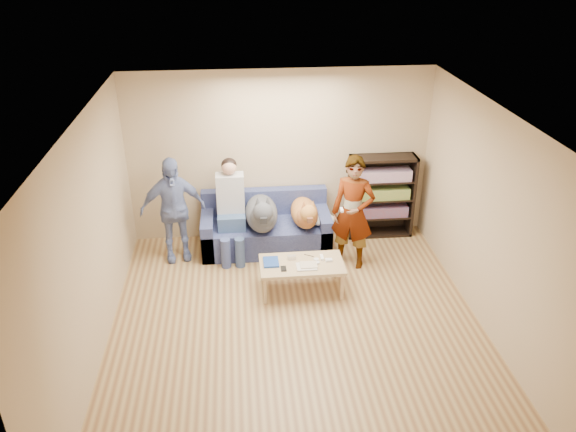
{
  "coord_description": "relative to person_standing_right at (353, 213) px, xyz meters",
  "views": [
    {
      "loc": [
        -0.64,
        -5.35,
        4.29
      ],
      "look_at": [
        0.0,
        1.2,
        0.95
      ],
      "focal_mm": 35.0,
      "sensor_mm": 36.0,
      "label": 1
    }
  ],
  "objects": [
    {
      "name": "pen_orange",
      "position": [
        -0.8,
        -0.76,
        -0.4
      ],
      "size": [
        0.13,
        0.06,
        0.01
      ],
      "primitive_type": "cylinder",
      "rotation": [
        0.0,
        1.57,
        0.35
      ],
      "color": "#C37A1B",
      "rests_on": "coffee_table"
    },
    {
      "name": "bookshelf",
      "position": [
        0.62,
        0.86,
        -0.14
      ],
      "size": [
        1.0,
        0.34,
        1.3
      ],
      "color": "black",
      "rests_on": "ground"
    },
    {
      "name": "wallet",
      "position": [
        -1.03,
        -0.72,
        -0.39
      ],
      "size": [
        0.07,
        0.12,
        0.02
      ],
      "primitive_type": "cube",
      "color": "black",
      "rests_on": "coffee_table"
    },
    {
      "name": "camera_silver",
      "position": [
        -0.9,
        -0.48,
        -0.38
      ],
      "size": [
        0.11,
        0.06,
        0.05
      ],
      "primitive_type": "cube",
      "color": "silver",
      "rests_on": "coffee_table"
    },
    {
      "name": "sofa",
      "position": [
        -1.18,
        0.63,
        -0.54
      ],
      "size": [
        1.9,
        0.85,
        0.82
      ],
      "color": "#515B93",
      "rests_on": "ground"
    },
    {
      "name": "blanket",
      "position": [
        -0.35,
        0.46,
        -0.32
      ],
      "size": [
        0.39,
        0.33,
        0.14
      ],
      "primitive_type": "ellipsoid",
      "color": "#A5A6AA",
      "rests_on": "sofa"
    },
    {
      "name": "person_seated",
      "position": [
        -1.68,
        0.5,
        -0.05
      ],
      "size": [
        0.4,
        0.73,
        1.47
      ],
      "color": "#416090",
      "rests_on": "sofa"
    },
    {
      "name": "held_controller",
      "position": [
        -0.2,
        -0.2,
        0.15
      ],
      "size": [
        0.04,
        0.11,
        0.03
      ],
      "primitive_type": "cube",
      "rotation": [
        0.0,
        0.0,
        -0.07
      ],
      "color": "white",
      "rests_on": "person_standing_right"
    },
    {
      "name": "pen_black",
      "position": [
        -0.66,
        -0.42,
        -0.4
      ],
      "size": [
        0.13,
        0.08,
        0.01
      ],
      "primitive_type": "cylinder",
      "rotation": [
        0.0,
        1.57,
        -0.52
      ],
      "color": "black",
      "rests_on": "coffee_table"
    },
    {
      "name": "notebook_blue",
      "position": [
        -1.18,
        -0.55,
        -0.39
      ],
      "size": [
        0.2,
        0.26,
        0.03
      ],
      "primitive_type": "cube",
      "color": "#1A3E94",
      "rests_on": "coffee_table"
    },
    {
      "name": "headphone_cup_b",
      "position": [
        -0.58,
        -0.54,
        -0.39
      ],
      "size": [
        0.07,
        0.07,
        0.02
      ],
      "primitive_type": "cylinder",
      "color": "silver",
      "rests_on": "coffee_table"
    },
    {
      "name": "wall_left",
      "position": [
        -3.18,
        -1.47,
        0.48
      ],
      "size": [
        0.0,
        5.0,
        5.0
      ],
      "primitive_type": "plane",
      "rotation": [
        1.57,
        0.0,
        1.57
      ],
      "color": "tan",
      "rests_on": "ground"
    },
    {
      "name": "coffee_table",
      "position": [
        -0.78,
        -0.6,
        -0.45
      ],
      "size": [
        1.1,
        0.6,
        0.42
      ],
      "color": "tan",
      "rests_on": "ground"
    },
    {
      "name": "person_standing_right",
      "position": [
        0.0,
        0.0,
        0.0
      ],
      "size": [
        0.71,
        0.6,
        1.64
      ],
      "primitive_type": "imported",
      "rotation": [
        0.0,
        0.0,
        -0.42
      ],
      "color": "gray",
      "rests_on": "ground"
    },
    {
      "name": "ground",
      "position": [
        -0.93,
        -1.47,
        -0.82
      ],
      "size": [
        5.0,
        5.0,
        0.0
      ],
      "primitive_type": "plane",
      "color": "brown",
      "rests_on": "ground"
    },
    {
      "name": "wall_front",
      "position": [
        -0.93,
        -3.97,
        0.48
      ],
      "size": [
        4.5,
        0.0,
        4.5
      ],
      "primitive_type": "plane",
      "rotation": [
        -1.57,
        0.0,
        0.0
      ],
      "color": "tan",
      "rests_on": "ground"
    },
    {
      "name": "ceiling",
      "position": [
        -0.93,
        -1.47,
        1.78
      ],
      "size": [
        5.0,
        5.0,
        0.0
      ],
      "primitive_type": "plane",
      "rotation": [
        3.14,
        0.0,
        0.0
      ],
      "color": "white",
      "rests_on": "ground"
    },
    {
      "name": "wall_right",
      "position": [
        1.32,
        -1.47,
        0.48
      ],
      "size": [
        0.0,
        5.0,
        5.0
      ],
      "primitive_type": "plane",
      "rotation": [
        1.57,
        0.0,
        -1.57
      ],
      "color": "tan",
      "rests_on": "ground"
    },
    {
      "name": "controller_b",
      "position": [
        -0.42,
        -0.58,
        -0.39
      ],
      "size": [
        0.09,
        0.06,
        0.03
      ],
      "primitive_type": "cube",
      "color": "white",
      "rests_on": "coffee_table"
    },
    {
      "name": "dog_gray",
      "position": [
        -1.24,
        0.4,
        -0.15
      ],
      "size": [
        0.47,
        1.28,
        0.68
      ],
      "color": "#51525C",
      "rests_on": "sofa"
    },
    {
      "name": "headphone_cup_a",
      "position": [
        -0.58,
        -0.62,
        -0.39
      ],
      "size": [
        0.07,
        0.07,
        0.02
      ],
      "primitive_type": "cylinder",
      "color": "silver",
      "rests_on": "coffee_table"
    },
    {
      "name": "controller_a",
      "position": [
        -0.5,
        -0.5,
        -0.39
      ],
      "size": [
        0.04,
        0.13,
        0.03
      ],
      "primitive_type": "cube",
      "color": "white",
      "rests_on": "coffee_table"
    },
    {
      "name": "papers",
      "position": [
        -0.73,
        -0.7,
        -0.39
      ],
      "size": [
        0.26,
        0.2,
        0.02
      ],
      "primitive_type": "cube",
      "color": "beige",
      "rests_on": "coffee_table"
    },
    {
      "name": "dog_tan",
      "position": [
        -0.61,
        0.43,
        -0.19
      ],
      "size": [
        0.39,
        1.16,
        0.57
      ],
      "color": "#C5823C",
      "rests_on": "sofa"
    },
    {
      "name": "magazine",
      "position": [
        -0.7,
        -0.68,
        -0.38
      ],
      "size": [
        0.22,
        0.17,
        0.01
      ],
      "primitive_type": "cube",
      "color": "beige",
      "rests_on": "coffee_table"
    },
    {
      "name": "person_standing_left",
      "position": [
        -2.5,
        0.42,
        -0.04
      ],
      "size": [
        0.97,
        0.55,
        1.56
      ],
      "primitive_type": "imported",
      "rotation": [
        0.0,
        0.0,
        0.19
      ],
      "color": "#7E8DC9",
      "rests_on": "ground"
    },
    {
      "name": "wall_back",
      "position": [
        -0.93,
        1.03,
        0.48
      ],
      "size": [
        4.5,
        0.0,
        4.5
      ],
      "primitive_type": "plane",
      "rotation": [
        1.57,
        0.0,
        0.0
      ],
      "color": "tan",
      "rests_on": "ground"
    }
  ]
}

